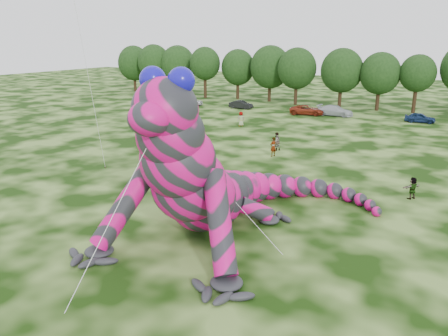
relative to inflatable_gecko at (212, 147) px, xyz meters
name	(u,v)px	position (x,y,z in m)	size (l,w,h in m)	color
ground	(232,301)	(4.81, -6.68, -4.84)	(240.00, 240.00, 0.00)	#16330A
inflatable_gecko	(212,147)	(0.00, 0.00, 0.00)	(16.29, 19.34, 9.67)	#CE0A71
tree_0	(134,69)	(-49.75, 52.56, -0.08)	(6.91, 6.22, 9.51)	black
tree_1	(154,69)	(-43.55, 51.37, 0.07)	(6.74, 6.07, 9.81)	black
tree_2	(178,70)	(-38.21, 52.08, -0.01)	(7.04, 6.34, 9.64)	black
tree_3	(205,73)	(-30.91, 50.39, -0.11)	(5.81, 5.23, 9.44)	black
tree_4	(238,74)	(-24.83, 52.03, -0.31)	(6.22, 5.60, 9.06)	black
tree_5	(270,74)	(-18.32, 51.76, 0.06)	(7.16, 6.44, 9.80)	black
tree_6	(297,76)	(-12.75, 50.01, -0.09)	(6.52, 5.86, 9.49)	black
tree_7	(341,78)	(-5.27, 50.13, -0.10)	(6.68, 6.01, 9.48)	black
tree_8	(379,82)	(0.59, 50.31, -0.36)	(6.14, 5.53, 8.94)	black
tree_9	(416,84)	(5.87, 50.67, -0.50)	(5.27, 4.74, 8.68)	black
car_0	(191,101)	(-28.14, 41.07, -4.14)	(1.63, 4.06, 1.38)	silver
car_1	(241,105)	(-18.98, 41.75, -4.19)	(1.36, 3.89, 1.28)	black
car_2	(307,110)	(-7.74, 41.10, -4.13)	(2.33, 5.06, 1.41)	maroon
car_3	(335,111)	(-3.85, 42.23, -4.08)	(2.11, 5.19, 1.51)	#B5BBBF
car_4	(420,118)	(7.60, 42.32, -4.17)	(1.57, 3.89, 1.33)	#13264D
spectator_1	(276,141)	(-3.56, 18.85, -3.91)	(0.90, 0.70, 1.84)	gray
spectator_4	(241,119)	(-12.41, 28.61, -3.91)	(0.91, 0.59, 1.86)	gray
spectator_0	(273,147)	(-2.94, 16.54, -3.90)	(0.68, 0.45, 1.87)	gray
spectator_5	(413,188)	(10.10, 10.50, -4.04)	(1.47, 0.47, 1.58)	gray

